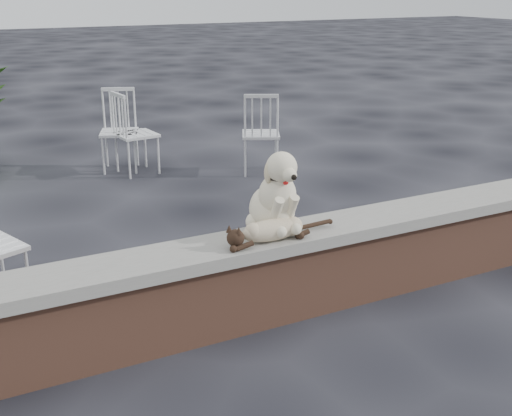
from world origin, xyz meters
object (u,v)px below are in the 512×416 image
chair_e (136,133)px  chair_b (119,131)px  dog (272,189)px  chair_c (261,133)px  cat (272,228)px

chair_e → chair_b: bearing=28.2°
dog → chair_b: (0.06, 3.83, -0.39)m
chair_b → chair_e: size_ratio=1.00×
dog → chair_c: bearing=63.5°
dog → chair_e: (0.20, 3.63, -0.39)m
cat → chair_b: size_ratio=0.99×
cat → chair_b: 3.99m
dog → chair_b: bearing=88.9°
chair_b → chair_c: bearing=-10.1°
dog → chair_b: dog is taller
dog → chair_b: size_ratio=0.59×
cat → chair_b: (0.14, 3.98, -0.19)m
dog → chair_c: (1.48, 3.00, -0.39)m
chair_e → chair_c: bearing=-123.0°
cat → chair_c: chair_c is taller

